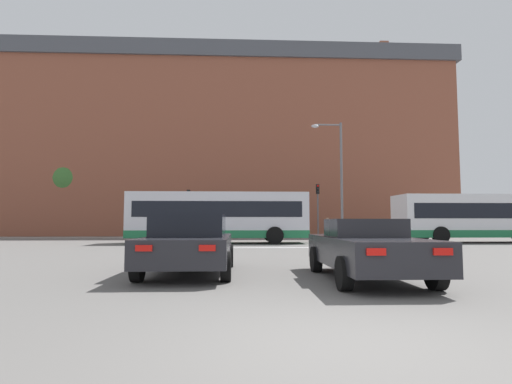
{
  "coord_description": "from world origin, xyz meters",
  "views": [
    {
      "loc": [
        -1.08,
        -4.15,
        1.27
      ],
      "look_at": [
        0.11,
        21.35,
        3.18
      ],
      "focal_mm": 28.0,
      "sensor_mm": 36.0,
      "label": 1
    }
  ],
  "objects_px": {
    "traffic_light_far_left": "(188,205)",
    "bus_crossing_trailing": "(481,217)",
    "pedestrian_walking_east": "(328,226)",
    "bus_crossing_lead": "(219,216)",
    "street_lamp_junction": "(337,169)",
    "car_roadster_right": "(366,249)",
    "traffic_light_far_right": "(318,202)",
    "pedestrian_waiting": "(285,225)",
    "car_saloon_left": "(190,243)"
  },
  "relations": [
    {
      "from": "car_roadster_right",
      "to": "street_lamp_junction",
      "type": "height_order",
      "value": "street_lamp_junction"
    },
    {
      "from": "bus_crossing_lead",
      "to": "car_roadster_right",
      "type": "bearing_deg",
      "value": 14.69
    },
    {
      "from": "traffic_light_far_right",
      "to": "street_lamp_junction",
      "type": "height_order",
      "value": "street_lamp_junction"
    },
    {
      "from": "traffic_light_far_right",
      "to": "pedestrian_walking_east",
      "type": "distance_m",
      "value": 2.41
    },
    {
      "from": "bus_crossing_trailing",
      "to": "traffic_light_far_left",
      "type": "distance_m",
      "value": 20.6
    },
    {
      "from": "car_roadster_right",
      "to": "bus_crossing_trailing",
      "type": "bearing_deg",
      "value": 51.9
    },
    {
      "from": "traffic_light_far_left",
      "to": "pedestrian_walking_east",
      "type": "height_order",
      "value": "traffic_light_far_left"
    },
    {
      "from": "car_saloon_left",
      "to": "car_roadster_right",
      "type": "bearing_deg",
      "value": -16.54
    },
    {
      "from": "car_saloon_left",
      "to": "pedestrian_walking_east",
      "type": "relative_size",
      "value": 2.78
    },
    {
      "from": "car_saloon_left",
      "to": "street_lamp_junction",
      "type": "bearing_deg",
      "value": 64.48
    },
    {
      "from": "bus_crossing_trailing",
      "to": "traffic_light_far_left",
      "type": "xyz_separation_m",
      "value": [
        -18.99,
        7.92,
        1.03
      ]
    },
    {
      "from": "traffic_light_far_left",
      "to": "traffic_light_far_right",
      "type": "relative_size",
      "value": 0.88
    },
    {
      "from": "traffic_light_far_left",
      "to": "street_lamp_junction",
      "type": "distance_m",
      "value": 12.27
    },
    {
      "from": "car_roadster_right",
      "to": "traffic_light_far_right",
      "type": "distance_m",
      "value": 24.01
    },
    {
      "from": "street_lamp_junction",
      "to": "pedestrian_walking_east",
      "type": "bearing_deg",
      "value": 82.1
    },
    {
      "from": "pedestrian_walking_east",
      "to": "bus_crossing_trailing",
      "type": "bearing_deg",
      "value": -74.04
    },
    {
      "from": "traffic_light_far_right",
      "to": "bus_crossing_lead",
      "type": "bearing_deg",
      "value": -132.28
    },
    {
      "from": "car_saloon_left",
      "to": "pedestrian_walking_east",
      "type": "distance_m",
      "value": 24.94
    },
    {
      "from": "car_saloon_left",
      "to": "bus_crossing_lead",
      "type": "height_order",
      "value": "bus_crossing_lead"
    },
    {
      "from": "traffic_light_far_right",
      "to": "pedestrian_walking_east",
      "type": "bearing_deg",
      "value": 43.86
    },
    {
      "from": "traffic_light_far_right",
      "to": "bus_crossing_trailing",
      "type": "bearing_deg",
      "value": -44.59
    },
    {
      "from": "car_roadster_right",
      "to": "pedestrian_walking_east",
      "type": "relative_size",
      "value": 2.84
    },
    {
      "from": "traffic_light_far_left",
      "to": "traffic_light_far_right",
      "type": "height_order",
      "value": "traffic_light_far_right"
    },
    {
      "from": "car_saloon_left",
      "to": "traffic_light_far_right",
      "type": "distance_m",
      "value": 23.8
    },
    {
      "from": "bus_crossing_trailing",
      "to": "pedestrian_walking_east",
      "type": "height_order",
      "value": "bus_crossing_trailing"
    },
    {
      "from": "car_roadster_right",
      "to": "traffic_light_far_right",
      "type": "xyz_separation_m",
      "value": [
        3.74,
        23.61,
        2.24
      ]
    },
    {
      "from": "bus_crossing_lead",
      "to": "street_lamp_junction",
      "type": "distance_m",
      "value": 8.55
    },
    {
      "from": "traffic_light_far_left",
      "to": "pedestrian_waiting",
      "type": "distance_m",
      "value": 8.01
    },
    {
      "from": "traffic_light_far_left",
      "to": "car_roadster_right",
      "type": "bearing_deg",
      "value": -73.72
    },
    {
      "from": "bus_crossing_lead",
      "to": "pedestrian_waiting",
      "type": "xyz_separation_m",
      "value": [
        5.03,
        8.64,
        -0.61
      ]
    },
    {
      "from": "bus_crossing_trailing",
      "to": "bus_crossing_lead",
      "type": "bearing_deg",
      "value": -89.57
    },
    {
      "from": "traffic_light_far_left",
      "to": "pedestrian_walking_east",
      "type": "bearing_deg",
      "value": 6.93
    },
    {
      "from": "bus_crossing_lead",
      "to": "traffic_light_far_right",
      "type": "xyz_separation_m",
      "value": [
        7.71,
        8.48,
        1.32
      ]
    },
    {
      "from": "car_saloon_left",
      "to": "bus_crossing_trailing",
      "type": "relative_size",
      "value": 0.43
    },
    {
      "from": "traffic_light_far_left",
      "to": "bus_crossing_trailing",
      "type": "bearing_deg",
      "value": -22.64
    },
    {
      "from": "traffic_light_far_left",
      "to": "pedestrian_waiting",
      "type": "bearing_deg",
      "value": 4.42
    },
    {
      "from": "pedestrian_waiting",
      "to": "traffic_light_far_right",
      "type": "bearing_deg",
      "value": -125.06
    },
    {
      "from": "car_saloon_left",
      "to": "traffic_light_far_left",
      "type": "height_order",
      "value": "traffic_light_far_left"
    },
    {
      "from": "traffic_light_far_left",
      "to": "street_lamp_junction",
      "type": "xyz_separation_m",
      "value": [
        10.48,
        -6.0,
        2.16
      ]
    },
    {
      "from": "street_lamp_junction",
      "to": "bus_crossing_trailing",
      "type": "bearing_deg",
      "value": -12.69
    },
    {
      "from": "car_saloon_left",
      "to": "car_roadster_right",
      "type": "relative_size",
      "value": 0.98
    },
    {
      "from": "car_saloon_left",
      "to": "pedestrian_waiting",
      "type": "bearing_deg",
      "value": 77.65
    },
    {
      "from": "traffic_light_far_right",
      "to": "pedestrian_walking_east",
      "type": "xyz_separation_m",
      "value": [
        1.0,
        0.96,
        -1.98
      ]
    },
    {
      "from": "car_roadster_right",
      "to": "pedestrian_walking_east",
      "type": "height_order",
      "value": "pedestrian_walking_east"
    },
    {
      "from": "bus_crossing_trailing",
      "to": "pedestrian_waiting",
      "type": "xyz_separation_m",
      "value": [
        -11.16,
        8.52,
        -0.57
      ]
    },
    {
      "from": "car_saloon_left",
      "to": "street_lamp_junction",
      "type": "height_order",
      "value": "street_lamp_junction"
    },
    {
      "from": "traffic_light_far_left",
      "to": "pedestrian_waiting",
      "type": "height_order",
      "value": "traffic_light_far_left"
    },
    {
      "from": "traffic_light_far_right",
      "to": "pedestrian_walking_east",
      "type": "relative_size",
      "value": 2.69
    },
    {
      "from": "car_saloon_left",
      "to": "pedestrian_walking_east",
      "type": "bearing_deg",
      "value": 69.78
    },
    {
      "from": "bus_crossing_lead",
      "to": "pedestrian_waiting",
      "type": "distance_m",
      "value": 10.02
    }
  ]
}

